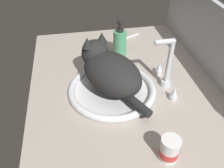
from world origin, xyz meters
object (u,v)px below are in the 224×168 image
at_px(pill_bottle, 169,150).
at_px(toothbrush, 126,38).
at_px(faucet, 167,69).
at_px(soap_pump_bottle, 120,43).
at_px(cat, 108,69).
at_px(sink_basin, 112,89).

bearing_deg(pill_bottle, toothbrush, 176.67).
xyz_separation_m(faucet, toothbrush, (-0.42, -0.07, -0.08)).
relative_size(faucet, soap_pump_bottle, 1.18).
bearing_deg(cat, sink_basin, 26.81).
distance_m(cat, toothbrush, 0.45).
bearing_deg(pill_bottle, cat, -160.88).
xyz_separation_m(pill_bottle, soap_pump_bottle, (-0.59, -0.03, 0.03)).
xyz_separation_m(faucet, pill_bottle, (0.33, -0.11, -0.04)).
bearing_deg(sink_basin, faucet, 90.00).
distance_m(faucet, cat, 0.23).
height_order(cat, pill_bottle, cat).
bearing_deg(cat, toothbrush, 157.45).
distance_m(pill_bottle, soap_pump_bottle, 0.59).
bearing_deg(toothbrush, cat, -22.55).
xyz_separation_m(sink_basin, cat, (-0.02, -0.01, 0.09)).
height_order(sink_basin, pill_bottle, pill_bottle).
xyz_separation_m(sink_basin, soap_pump_bottle, (-0.26, 0.08, 0.06)).
bearing_deg(pill_bottle, sink_basin, -161.41).
relative_size(faucet, pill_bottle, 2.64).
distance_m(cat, soap_pump_bottle, 0.25).
xyz_separation_m(pill_bottle, toothbrush, (-0.76, 0.04, -0.03)).
bearing_deg(cat, pill_bottle, 19.12).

